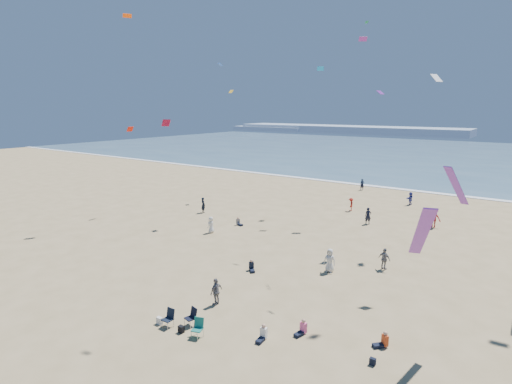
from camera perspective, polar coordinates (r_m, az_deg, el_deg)
The scene contains 12 objects.
ground at distance 25.11m, azimuth -15.06°, elevation -16.20°, with size 220.00×220.00×0.00m, color tan.
ocean at distance 110.76m, azimuth 26.23°, elevation 4.66°, with size 220.00×100.00×0.06m, color #476B84.
surf_line at distance 62.39m, azimuth 18.52°, elevation 0.56°, with size 220.00×1.20×0.08m, color white.
headland_far at distance 199.67m, azimuth 12.69°, elevation 8.74°, with size 110.00×20.00×3.20m, color #7A8EA8.
headland_near at distance 214.17m, azimuth 2.13°, elevation 9.05°, with size 40.00×14.00×2.00m, color #7A8EA8.
standing_flyers at distance 36.40m, azimuth 15.14°, elevation -5.77°, with size 34.62×51.78×1.94m.
seated_group at distance 26.91m, azimuth 3.12°, elevation -12.80°, with size 19.92×16.17×0.84m.
chair_cluster at distance 22.71m, azimuth -10.14°, elevation -17.73°, with size 2.69×1.47×1.00m.
white_tote at distance 23.65m, azimuth -13.61°, elevation -17.43°, with size 0.35×0.20×0.40m, color silver.
black_backpack at distance 22.67m, azimuth -10.64°, elevation -18.71°, with size 0.30×0.22×0.38m, color black.
navy_bag at distance 20.77m, azimuth 16.32°, elevation -22.22°, with size 0.28×0.18×0.34m, color black.
kites_aloft at distance 27.77m, azimuth 17.37°, elevation 15.96°, with size 39.66×46.22×24.41m.
Camera 1 is at (17.47, -13.75, 11.66)m, focal length 28.00 mm.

